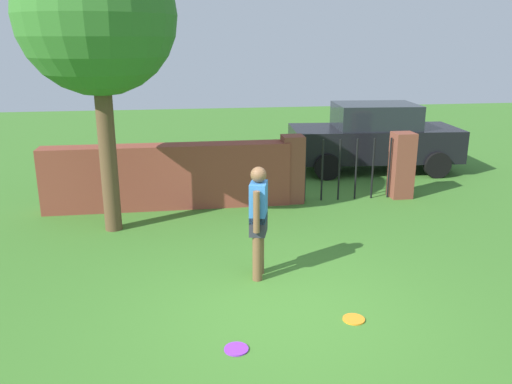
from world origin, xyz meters
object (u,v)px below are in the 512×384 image
frisbee_purple (236,349)px  car (374,137)px  frisbee_orange (354,319)px  person (258,217)px  tree (97,17)px

frisbee_purple → car: bearing=60.0°
frisbee_purple → frisbee_orange: bearing=15.9°
person → frisbee_orange: 1.90m
frisbee_purple → frisbee_orange: size_ratio=1.00×
tree → car: bearing=29.8°
tree → car: (6.15, 3.52, -2.75)m
tree → person: 4.22m
car → tree: bearing=34.0°
tree → frisbee_purple: bearing=-66.7°
car → frisbee_orange: size_ratio=15.98×
tree → car: size_ratio=1.14×
person → car: 6.98m
person → frisbee_purple: size_ratio=6.00×
person → frisbee_orange: bearing=-129.2°
person → frisbee_orange: size_ratio=6.00×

